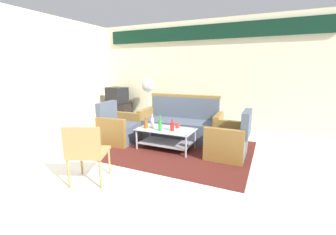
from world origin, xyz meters
TOP-DOWN VIEW (x-y plane):
  - ground_plane at (0.00, 0.00)m, footprint 14.00×14.00m
  - wall_back at (0.00, 3.05)m, footprint 6.52×0.19m
  - wall_left at (-3.26, -0.10)m, footprint 0.12×6.20m
  - rug at (-0.04, 0.87)m, footprint 3.12×2.22m
  - couch at (-0.07, 1.58)m, footprint 1.83×0.82m
  - armchair_left at (-1.18, 0.79)m, footprint 0.74×0.80m
  - armchair_right at (1.11, 0.93)m, footprint 0.70×0.76m
  - coffee_table at (-0.07, 0.81)m, footprint 1.10×0.60m
  - bottle_clear at (-0.35, 0.77)m, footprint 0.07×0.07m
  - bottle_green at (-0.12, 0.65)m, footprint 0.06×0.06m
  - bottle_brown at (-0.45, 0.70)m, footprint 0.07×0.07m
  - bottle_red at (0.09, 0.74)m, footprint 0.08×0.08m
  - cup at (0.10, 0.97)m, footprint 0.08×0.08m
  - tv_stand at (-2.54, 2.55)m, footprint 0.80×0.50m
  - television at (-2.54, 2.55)m, footprint 0.69×0.58m
  - pedestal_fan at (-1.48, 2.60)m, footprint 0.36×0.36m
  - wicker_chair at (-0.46, -0.87)m, footprint 0.63×0.63m

SIDE VIEW (x-z plane):
  - ground_plane at x=0.00m, z-range 0.00..0.00m
  - rug at x=-0.04m, z-range 0.00..0.01m
  - tv_stand at x=-2.54m, z-range 0.00..0.52m
  - coffee_table at x=-0.07m, z-range 0.07..0.47m
  - armchair_left at x=-1.18m, z-range -0.14..0.71m
  - armchair_right at x=1.11m, z-range -0.14..0.71m
  - couch at x=-0.07m, z-range -0.16..0.80m
  - cup at x=0.10m, z-range 0.41..0.51m
  - bottle_brown at x=-0.45m, z-range 0.38..0.61m
  - wicker_chair at x=-0.46m, z-range 0.07..0.91m
  - bottle_red at x=0.09m, z-range 0.38..0.61m
  - bottle_clear at x=-0.35m, z-range 0.38..0.66m
  - bottle_green at x=-0.12m, z-range 0.37..0.68m
  - television at x=-2.54m, z-range 0.52..1.00m
  - pedestal_fan at x=-1.48m, z-range 0.38..1.65m
  - wall_left at x=-3.26m, z-range 0.00..2.80m
  - wall_back at x=0.00m, z-range 0.08..2.88m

